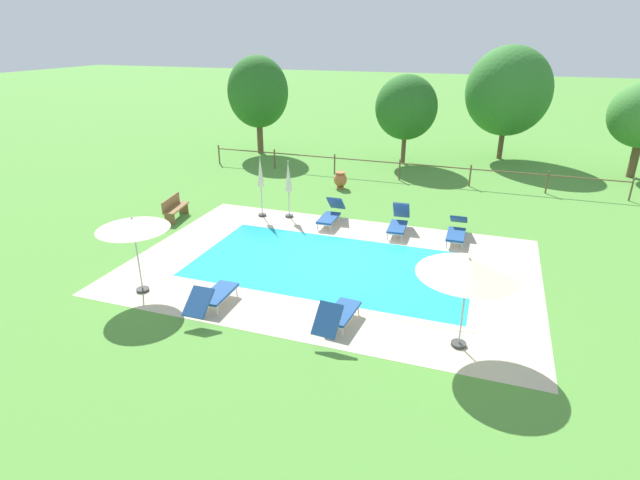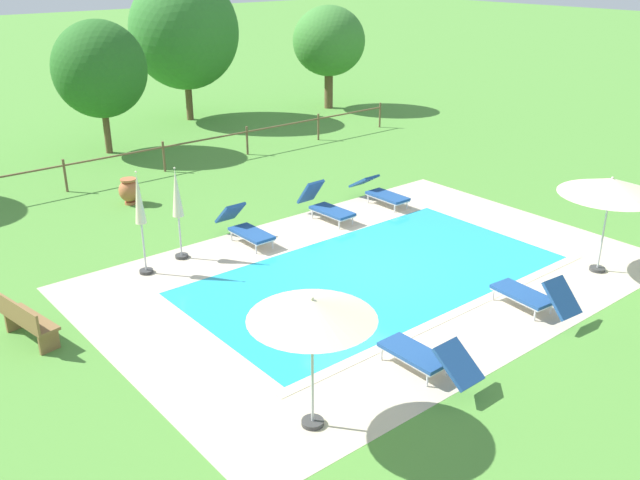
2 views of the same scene
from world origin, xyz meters
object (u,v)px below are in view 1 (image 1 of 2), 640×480
(sun_lounger_north_mid, at_px, (213,296))
(tree_centre, at_px, (406,108))
(patio_umbrella_closed_row_mid_west, at_px, (261,176))
(tree_east_mid, at_px, (508,91))
(sun_lounger_north_far, at_px, (331,214))
(wooden_bench_lawn_side, at_px, (175,207))
(sun_lounger_south_near_corner, at_px, (399,222))
(patio_umbrella_open_foreground, at_px, (133,224))
(sun_lounger_north_end, at_px, (338,315))
(sun_lounger_north_near_steps, at_px, (457,230))
(patio_umbrella_open_by_bench, at_px, (468,267))
(patio_umbrella_closed_row_west, at_px, (288,180))
(tree_far_west, at_px, (258,92))
(terracotta_urn_near_fence, at_px, (340,180))

(sun_lounger_north_mid, distance_m, tree_centre, 17.88)
(patio_umbrella_closed_row_mid_west, height_order, tree_east_mid, tree_east_mid)
(sun_lounger_north_far, xyz_separation_m, wooden_bench_lawn_side, (-6.01, -1.51, 0.08))
(sun_lounger_south_near_corner, relative_size, patio_umbrella_open_foreground, 0.81)
(sun_lounger_north_end, bearing_deg, sun_lounger_north_near_steps, 71.66)
(sun_lounger_north_far, relative_size, sun_lounger_north_end, 0.99)
(sun_lounger_north_mid, bearing_deg, patio_umbrella_open_by_bench, 3.55)
(patio_umbrella_open_foreground, bearing_deg, patio_umbrella_closed_row_west, 77.23)
(sun_lounger_north_far, distance_m, tree_far_west, 13.23)
(tree_far_west, height_order, tree_centre, tree_far_west)
(terracotta_urn_near_fence, bearing_deg, patio_umbrella_closed_row_west, -99.73)
(sun_lounger_north_near_steps, bearing_deg, wooden_bench_lawn_side, -172.56)
(patio_umbrella_closed_row_west, distance_m, wooden_bench_lawn_side, 4.65)
(terracotta_urn_near_fence, height_order, tree_far_west, tree_far_west)
(terracotta_urn_near_fence, xyz_separation_m, tree_far_west, (-6.81, 5.56, 3.16))
(patio_umbrella_open_by_bench, distance_m, terracotta_urn_near_fence, 13.17)
(sun_lounger_north_mid, bearing_deg, terracotta_urn_near_fence, 90.24)
(patio_umbrella_closed_row_west, xyz_separation_m, tree_east_mid, (7.80, 13.26, 2.28))
(wooden_bench_lawn_side, distance_m, tree_centre, 14.02)
(sun_lounger_north_far, relative_size, patio_umbrella_open_foreground, 0.85)
(wooden_bench_lawn_side, bearing_deg, sun_lounger_north_far, 14.10)
(patio_umbrella_open_by_bench, bearing_deg, patio_umbrella_closed_row_mid_west, 141.19)
(patio_umbrella_closed_row_mid_west, distance_m, tree_far_west, 11.59)
(patio_umbrella_closed_row_mid_west, bearing_deg, sun_lounger_south_near_corner, 0.47)
(patio_umbrella_open_by_bench, xyz_separation_m, tree_centre, (-4.52, 17.18, 0.99))
(patio_umbrella_closed_row_mid_west, height_order, tree_far_west, tree_far_west)
(sun_lounger_north_near_steps, distance_m, tree_east_mid, 13.98)
(sun_lounger_north_near_steps, bearing_deg, tree_centre, 110.16)
(patio_umbrella_open_by_bench, xyz_separation_m, terracotta_urn_near_fence, (-6.42, 11.37, -1.65))
(wooden_bench_lawn_side, bearing_deg, patio_umbrella_closed_row_west, 21.28)
(sun_lounger_north_near_steps, height_order, patio_umbrella_closed_row_mid_west, patio_umbrella_closed_row_mid_west)
(patio_umbrella_closed_row_west, bearing_deg, sun_lounger_north_near_steps, -2.08)
(sun_lounger_north_mid, relative_size, patio_umbrella_closed_row_west, 0.87)
(sun_lounger_north_end, relative_size, terracotta_urn_near_fence, 2.49)
(tree_far_west, bearing_deg, sun_lounger_north_end, -59.03)
(patio_umbrella_closed_row_west, relative_size, wooden_bench_lawn_side, 1.49)
(patio_umbrella_open_by_bench, bearing_deg, wooden_bench_lawn_side, 155.27)
(sun_lounger_north_near_steps, height_order, wooden_bench_lawn_side, wooden_bench_lawn_side)
(patio_umbrella_open_foreground, relative_size, patio_umbrella_open_by_bench, 0.98)
(sun_lounger_north_near_steps, distance_m, patio_umbrella_open_foreground, 10.79)
(patio_umbrella_open_foreground, height_order, patio_umbrella_closed_row_west, patio_umbrella_closed_row_west)
(wooden_bench_lawn_side, xyz_separation_m, tree_centre, (6.89, 11.93, 2.60))
(sun_lounger_north_near_steps, distance_m, sun_lounger_south_near_corner, 2.09)
(patio_umbrella_closed_row_west, bearing_deg, tree_far_west, 121.04)
(patio_umbrella_closed_row_west, relative_size, tree_centre, 0.48)
(sun_lounger_north_far, xyz_separation_m, sun_lounger_south_near_corner, (2.65, -0.07, 0.01))
(patio_umbrella_closed_row_west, height_order, tree_far_west, tree_far_west)
(wooden_bench_lawn_side, bearing_deg, sun_lounger_north_near_steps, 7.44)
(sun_lounger_north_end, bearing_deg, tree_far_west, 120.97)
(patio_umbrella_closed_row_mid_west, relative_size, tree_east_mid, 0.40)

